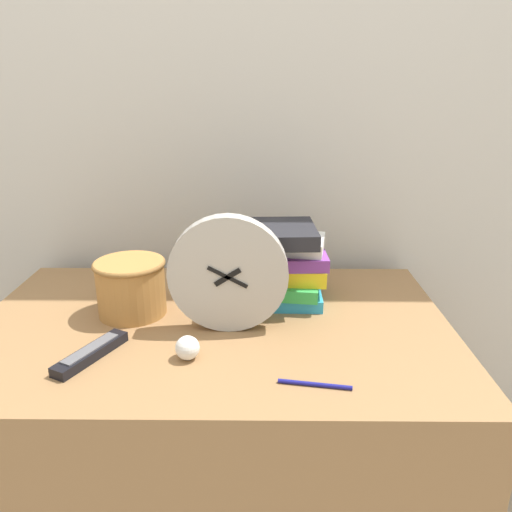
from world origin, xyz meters
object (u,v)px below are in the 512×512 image
Objects in this scene: desk_clock at (228,274)px; pen at (315,384)px; basket at (131,285)px; crumpled_paper_ball at (187,348)px; book_stack at (280,262)px; tv_remote at (91,353)px.

desk_clock is 0.30m from pen.
basket is at bearing 161.94° from desk_clock.
desk_clock is 5.36× the size of crumpled_paper_ball.
crumpled_paper_ball is (-0.07, -0.13, -0.10)m from desk_clock.
tv_remote is at bearing -143.41° from book_stack.
pen is at bearing -12.16° from tv_remote.
basket is (-0.23, 0.08, -0.06)m from desk_clock.
desk_clock is 0.32m from tv_remote.
tv_remote is 0.19m from crumpled_paper_ball.
desk_clock is 0.18m from crumpled_paper_ball.
book_stack is 0.36m from basket.
tv_remote is 1.31× the size of pen.
book_stack is 0.39m from pen.
desk_clock is 0.20m from book_stack.
basket is 0.50m from pen.
basket is 0.95× the size of tv_remote.
book_stack reaches higher than basket.
tv_remote is 0.44m from pen.
pen is at bearing -36.66° from basket.
desk_clock reaches higher than book_stack.
tv_remote is 3.62× the size of crumpled_paper_ball.
book_stack is at bearing 52.98° from desk_clock.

